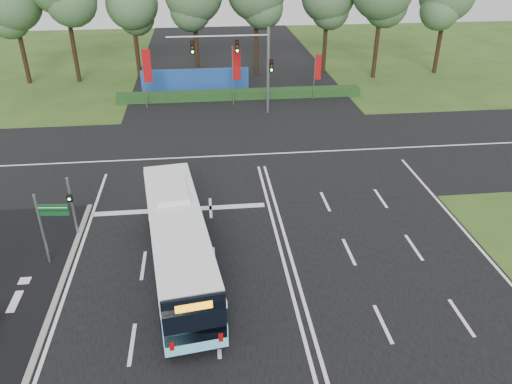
% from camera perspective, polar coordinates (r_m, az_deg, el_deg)
% --- Properties ---
extents(ground, '(120.00, 120.00, 0.00)m').
position_cam_1_polar(ground, '(24.30, 3.01, -7.41)').
color(ground, '#2E4E1A').
rests_on(ground, ground).
extents(road_main, '(20.00, 120.00, 0.04)m').
position_cam_1_polar(road_main, '(24.29, 3.02, -7.38)').
color(road_main, black).
rests_on(road_main, ground).
extents(road_cross, '(120.00, 14.00, 0.05)m').
position_cam_1_polar(road_cross, '(34.62, -0.10, 4.29)').
color(road_cross, black).
rests_on(road_cross, ground).
extents(kerb_strip, '(0.25, 18.00, 0.12)m').
position_cam_1_polar(kerb_strip, '(22.68, -22.44, -12.85)').
color(kerb_strip, gray).
rests_on(kerb_strip, ground).
extents(city_bus, '(3.78, 11.36, 3.20)m').
position_cam_1_polar(city_bus, '(22.69, -8.85, -5.70)').
color(city_bus, '#6ED9FF').
rests_on(city_bus, ground).
extents(pedestrian_signal, '(0.27, 0.41, 3.28)m').
position_cam_1_polar(pedestrian_signal, '(26.54, -20.30, -1.40)').
color(pedestrian_signal, gray).
rests_on(pedestrian_signal, ground).
extents(street_sign, '(1.44, 0.23, 3.71)m').
position_cam_1_polar(street_sign, '(24.43, -22.76, -3.05)').
color(street_sign, gray).
rests_on(street_sign, ground).
extents(banner_flag_left, '(0.76, 0.12, 5.16)m').
position_cam_1_polar(banner_flag_left, '(43.78, -12.44, 13.47)').
color(banner_flag_left, gray).
rests_on(banner_flag_left, ground).
extents(banner_flag_mid, '(0.70, 0.36, 5.14)m').
position_cam_1_polar(banner_flag_mid, '(43.62, -2.36, 14.02)').
color(banner_flag_mid, gray).
rests_on(banner_flag_mid, ground).
extents(banner_flag_right, '(0.60, 0.09, 4.08)m').
position_cam_1_polar(banner_flag_right, '(45.73, 7.01, 13.68)').
color(banner_flag_right, gray).
rests_on(banner_flag_right, ground).
extents(traffic_light_gantry, '(8.41, 0.28, 7.00)m').
position_cam_1_polar(traffic_light_gantry, '(41.18, -1.14, 15.08)').
color(traffic_light_gantry, gray).
rests_on(traffic_light_gantry, ground).
extents(hedge, '(22.00, 1.20, 0.80)m').
position_cam_1_polar(hedge, '(46.14, -1.82, 11.07)').
color(hedge, '#143717').
rests_on(hedge, ground).
extents(blue_hoarding, '(10.00, 0.30, 2.20)m').
position_cam_1_polar(blue_hoarding, '(48.21, -6.95, 12.52)').
color(blue_hoarding, '#1A4390').
rests_on(blue_hoarding, ground).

